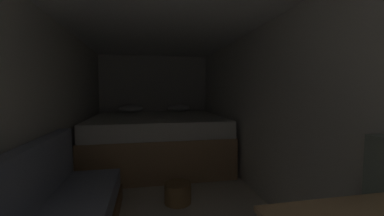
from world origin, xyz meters
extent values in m
plane|color=beige|center=(0.00, 2.27, 0.00)|extent=(7.37, 7.37, 0.00)
cube|color=silver|center=(0.00, 4.98, 1.00)|extent=(2.36, 0.05, 2.00)
cube|color=silver|center=(-1.15, 2.27, 1.00)|extent=(0.05, 5.37, 2.00)
cube|color=silver|center=(1.15, 2.27, 1.00)|extent=(0.05, 5.37, 2.00)
cube|color=white|center=(0.00, 2.27, 2.03)|extent=(2.36, 5.37, 0.05)
cube|color=tan|center=(0.00, 3.92, 0.29)|extent=(2.14, 1.98, 0.58)
cube|color=white|center=(0.00, 3.92, 0.71)|extent=(2.10, 1.94, 0.24)
ellipsoid|color=white|center=(-0.48, 4.72, 0.90)|extent=(0.48, 0.29, 0.15)
ellipsoid|color=white|center=(0.48, 4.72, 0.90)|extent=(0.48, 0.29, 0.15)
cylinder|color=olive|center=(0.15, 2.42, 0.11)|extent=(0.30, 0.30, 0.22)
camera|label=1|loc=(-0.19, -0.09, 1.24)|focal=21.78mm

